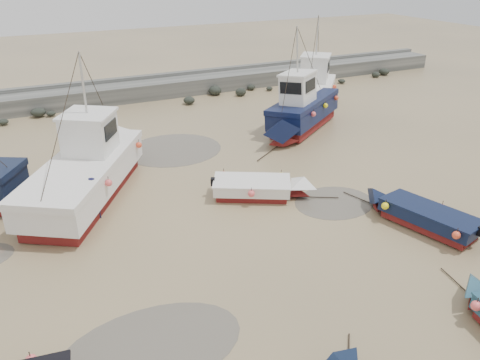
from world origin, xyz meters
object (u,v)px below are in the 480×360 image
object	(u,v)px
dinghy_6	(421,213)
person	(96,219)
cabin_boat_3	(313,88)
cabin_boat_1	(89,167)
cabin_boat_2	(301,109)
dinghy_5	(260,186)

from	to	relation	value
dinghy_6	person	size ratio (longest dim) A/B	3.16
cabin_boat_3	person	size ratio (longest dim) A/B	4.22
dinghy_6	cabin_boat_3	world-z (taller)	cabin_boat_3
dinghy_6	cabin_boat_1	bearing A→B (deg)	126.76
person	cabin_boat_2	bearing A→B (deg)	173.00
cabin_boat_1	cabin_boat_2	world-z (taller)	same
cabin_boat_2	person	bearing A→B (deg)	78.24
dinghy_5	dinghy_6	bearing A→B (deg)	71.92
cabin_boat_2	cabin_boat_3	distance (m)	5.27
cabin_boat_3	dinghy_6	bearing A→B (deg)	-68.09
dinghy_5	person	xyz separation A→B (m)	(-7.02, 1.13, -0.55)
dinghy_6	person	distance (m)	13.15
dinghy_6	cabin_boat_3	xyz separation A→B (m)	(5.20, 15.58, 0.82)
cabin_boat_2	dinghy_5	bearing A→B (deg)	102.21
cabin_boat_1	cabin_boat_3	world-z (taller)	same
cabin_boat_1	person	bearing A→B (deg)	-66.02
dinghy_6	cabin_boat_1	size ratio (longest dim) A/B	0.57
cabin_boat_1	cabin_boat_3	distance (m)	18.00
dinghy_6	cabin_boat_3	size ratio (longest dim) A/B	0.75
dinghy_6	cabin_boat_2	xyz separation A→B (m)	(1.69, 11.64, 0.82)
cabin_boat_2	person	distance (m)	14.57
dinghy_5	cabin_boat_2	xyz separation A→B (m)	(6.35, 6.76, 0.81)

